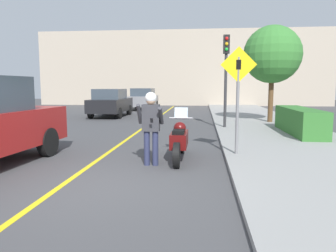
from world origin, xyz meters
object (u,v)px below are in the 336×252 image
person_biker (151,121)px  traffic_light (226,64)px  parked_car_black (111,103)px  parked_car_grey (143,99)px  crossing_sign (238,90)px  street_tree (272,55)px  motorcycle (179,140)px

person_biker → traffic_light: traffic_light is taller
parked_car_black → parked_car_grey: same height
crossing_sign → street_tree: street_tree is taller
person_biker → traffic_light: (2.15, 6.62, 1.73)m
motorcycle → street_tree: street_tree is taller
crossing_sign → parked_car_black: 12.74m
motorcycle → traffic_light: bearing=75.5°
traffic_light → parked_car_grey: traffic_light is taller
motorcycle → parked_car_grey: (-4.08, 17.41, 0.36)m
crossing_sign → person_biker: bearing=-153.7°
street_tree → parked_car_black: 9.69m
motorcycle → crossing_sign: size_ratio=0.85×
person_biker → parked_car_grey: size_ratio=0.41×
traffic_light → parked_car_black: (-6.51, 5.36, -1.92)m
parked_car_black → parked_car_grey: (0.91, 6.11, 0.00)m
motorcycle → street_tree: (3.88, 8.28, 2.85)m
traffic_light → parked_car_grey: bearing=116.0°
traffic_light → crossing_sign: bearing=-90.7°
crossing_sign → street_tree: 8.46m
traffic_light → street_tree: 3.37m
street_tree → crossing_sign: bearing=-107.0°
parked_car_grey → crossing_sign: bearing=-72.0°
street_tree → parked_car_black: street_tree is taller
traffic_light → street_tree: street_tree is taller
motorcycle → crossing_sign: crossing_sign is taller
motorcycle → parked_car_grey: 17.89m
person_biker → street_tree: street_tree is taller
motorcycle → traffic_light: 6.54m
parked_car_black → parked_car_grey: bearing=81.6°
person_biker → parked_car_black: 12.75m
traffic_light → parked_car_grey: size_ratio=0.92×
parked_car_grey → street_tree: bearing=-48.9°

